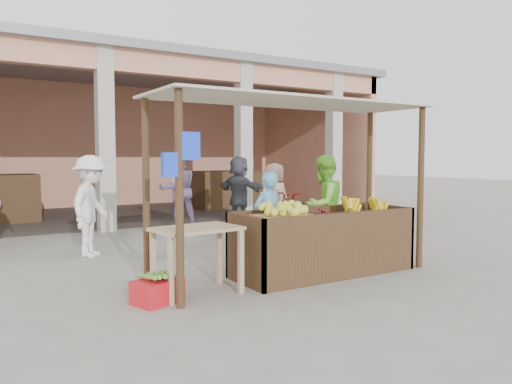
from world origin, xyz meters
TOP-DOWN VIEW (x-y plane):
  - ground at (0.00, 0.00)m, footprint 60.00×60.00m
  - market_building at (0.05, 8.93)m, footprint 14.40×6.40m
  - fruit_stall at (0.50, 0.00)m, footprint 2.60×0.95m
  - stall_awning at (-0.01, 0.06)m, footprint 4.09×1.35m
  - banana_heap at (1.25, 0.04)m, footprint 0.98×0.54m
  - melon_tray at (-0.13, 0.01)m, footprint 0.75×0.65m
  - berry_heap at (0.37, -0.06)m, footprint 0.44×0.36m
  - side_table at (-1.45, -0.01)m, footprint 1.06×0.77m
  - papaya_pile at (-1.45, -0.01)m, footprint 0.66×0.38m
  - red_crate at (-2.00, -0.14)m, footprint 0.60×0.51m
  - plantain_bundle at (-2.00, -0.14)m, footprint 0.42×0.29m
  - produce_sacks at (2.97, 5.40)m, footprint 0.75×0.71m
  - vendor_blue at (0.08, 0.78)m, footprint 0.64×0.52m
  - vendor_green at (1.31, 0.98)m, footprint 0.93×0.68m
  - motorcycle at (1.39, 2.63)m, footprint 1.04×1.95m
  - shopper_a at (-1.96, 2.97)m, footprint 1.15×1.27m
  - shopper_c at (1.83, 3.22)m, footprint 0.84×0.58m
  - shopper_d at (1.97, 4.94)m, footprint 1.07×1.74m
  - shopper_f at (0.45, 5.05)m, footprint 1.02×0.66m

SIDE VIEW (x-z plane):
  - ground at x=0.00m, z-range 0.00..0.00m
  - red_crate at x=-2.00m, z-range 0.00..0.27m
  - produce_sacks at x=2.97m, z-range 0.00..0.57m
  - plantain_bundle at x=-2.00m, z-range 0.27..0.35m
  - fruit_stall at x=0.50m, z-range 0.00..0.80m
  - motorcycle at x=1.39m, z-range 0.00..0.97m
  - side_table at x=-1.45m, z-range 0.26..1.06m
  - vendor_blue at x=0.08m, z-range 0.00..1.51m
  - shopper_c at x=1.83m, z-range 0.00..1.67m
  - berry_heap at x=0.37m, z-range 0.80..0.94m
  - vendor_green at x=1.31m, z-range 0.00..1.75m
  - shopper_d at x=1.97m, z-range 0.00..1.75m
  - banana_heap at x=1.25m, z-range 0.80..0.98m
  - melon_tray at x=-0.13m, z-range 0.79..0.99m
  - papaya_pile at x=-1.45m, z-range 0.80..0.99m
  - shopper_a at x=-1.96m, z-range 0.00..1.80m
  - shopper_f at x=0.45m, z-range 0.00..1.98m
  - stall_awning at x=-0.01m, z-range 0.78..3.17m
  - market_building at x=0.05m, z-range 0.60..4.80m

